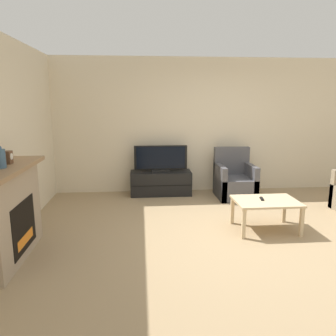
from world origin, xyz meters
TOP-DOWN VIEW (x-y plane):
  - ground_plane at (0.00, 0.00)m, footprint 24.00×24.00m
  - wall_back at (0.00, 2.44)m, footprint 12.00×0.06m
  - fireplace at (-2.91, -0.48)m, footprint 0.47×1.43m
  - mantel_clock at (-2.90, -0.33)m, footprint 0.08×0.11m
  - tv_stand at (-0.97, 2.14)m, footprint 1.20×0.46m
  - tv at (-0.97, 2.14)m, footprint 1.05×0.18m
  - armchair at (0.45, 1.86)m, footprint 0.70×0.76m
  - coffee_table at (0.42, 0.15)m, footprint 0.90×0.64m
  - remote at (0.37, 0.20)m, footprint 0.07×0.15m

SIDE VIEW (x-z plane):
  - ground_plane at x=0.00m, z-range 0.00..0.00m
  - tv_stand at x=-0.97m, z-range 0.00..0.47m
  - armchair at x=0.45m, z-range -0.17..0.78m
  - coffee_table at x=0.42m, z-range 0.17..0.61m
  - remote at x=0.37m, z-range 0.45..0.47m
  - fireplace at x=-2.91m, z-range 0.01..1.13m
  - tv at x=-0.97m, z-range 0.45..0.97m
  - mantel_clock at x=-2.90m, z-range 1.12..1.27m
  - wall_back at x=0.00m, z-range 0.00..2.70m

